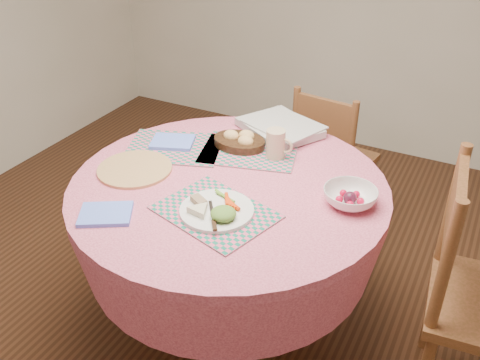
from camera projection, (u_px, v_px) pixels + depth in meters
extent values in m
plane|color=#331C0F|center=(230.00, 322.00, 2.46)|extent=(4.00, 4.00, 0.00)
cylinder|color=pink|center=(229.00, 188.00, 2.08)|extent=(1.24, 1.24, 0.04)
cone|color=pink|center=(229.00, 223.00, 2.16)|extent=(1.24, 1.24, 0.30)
cylinder|color=black|center=(230.00, 286.00, 2.34)|extent=(0.14, 0.14, 0.44)
cylinder|color=black|center=(230.00, 317.00, 2.44)|extent=(0.56, 0.56, 0.06)
cylinder|color=brown|center=(432.00, 306.00, 2.22)|extent=(0.05, 0.05, 0.47)
cylinder|color=brown|center=(445.00, 270.00, 1.67)|extent=(0.05, 0.05, 0.52)
cylinder|color=brown|center=(452.00, 207.00, 1.97)|extent=(0.05, 0.05, 0.52)
cube|color=brown|center=(455.00, 211.00, 1.76)|extent=(0.07, 0.38, 0.25)
cube|color=brown|center=(334.00, 160.00, 2.94)|extent=(0.44, 0.42, 0.04)
cylinder|color=brown|center=(367.00, 188.00, 3.07)|extent=(0.04, 0.04, 0.40)
cylinder|color=brown|center=(318.00, 171.00, 3.23)|extent=(0.04, 0.04, 0.40)
cylinder|color=brown|center=(344.00, 212.00, 2.86)|extent=(0.04, 0.04, 0.40)
cylinder|color=brown|center=(293.00, 194.00, 3.02)|extent=(0.04, 0.04, 0.40)
cylinder|color=brown|center=(351.00, 144.00, 2.63)|extent=(0.04, 0.04, 0.44)
cylinder|color=brown|center=(295.00, 127.00, 2.79)|extent=(0.04, 0.04, 0.44)
cube|color=brown|center=(324.00, 119.00, 2.66)|extent=(0.32, 0.07, 0.21)
cube|color=#14735A|center=(215.00, 212.00, 1.90)|extent=(0.47, 0.40, 0.01)
cube|color=#14735A|center=(174.00, 147.00, 2.32)|extent=(0.48, 0.42, 0.01)
cube|color=#14735A|center=(249.00, 151.00, 2.29)|extent=(0.46, 0.39, 0.01)
cylinder|color=#AD894B|center=(135.00, 169.00, 2.15)|extent=(0.30, 0.30, 0.01)
cube|color=#6384FF|center=(106.00, 214.00, 1.88)|extent=(0.23, 0.21, 0.01)
cube|color=#6384FF|center=(173.00, 142.00, 2.34)|extent=(0.22, 0.19, 0.01)
cylinder|color=white|center=(217.00, 210.00, 1.89)|extent=(0.26, 0.26, 0.01)
ellipsoid|color=#3C6622|center=(230.00, 210.00, 1.84)|extent=(0.12, 0.12, 0.04)
cylinder|color=beige|center=(205.00, 215.00, 1.83)|extent=(0.10, 0.10, 0.02)
cube|color=#86684D|center=(196.00, 206.00, 1.88)|extent=(0.07, 0.06, 0.02)
cube|color=silver|center=(217.00, 214.00, 1.85)|extent=(0.10, 0.13, 0.00)
cylinder|color=black|center=(239.00, 142.00, 2.31)|extent=(0.23, 0.23, 0.03)
ellipsoid|color=#EDCC79|center=(231.00, 133.00, 2.31)|extent=(0.07, 0.06, 0.05)
ellipsoid|color=#EDCC79|center=(247.00, 133.00, 2.31)|extent=(0.07, 0.06, 0.05)
ellipsoid|color=#EDCC79|center=(246.00, 139.00, 2.26)|extent=(0.07, 0.06, 0.05)
cylinder|color=#D2B690|center=(276.00, 144.00, 2.21)|extent=(0.08, 0.08, 0.12)
torus|color=#D2B690|center=(285.00, 146.00, 2.19)|extent=(0.07, 0.01, 0.07)
imported|color=white|center=(350.00, 197.00, 1.93)|extent=(0.26, 0.26, 0.06)
sphere|color=red|center=(361.00, 201.00, 1.92)|extent=(0.03, 0.03, 0.03)
sphere|color=red|center=(356.00, 194.00, 1.96)|extent=(0.03, 0.03, 0.03)
sphere|color=red|center=(343.00, 193.00, 1.96)|extent=(0.03, 0.03, 0.03)
sphere|color=red|center=(339.00, 200.00, 1.93)|extent=(0.03, 0.03, 0.03)
sphere|color=red|center=(350.00, 205.00, 1.90)|extent=(0.03, 0.03, 0.03)
sphere|color=#421326|center=(350.00, 198.00, 1.93)|extent=(0.05, 0.05, 0.05)
cube|color=silver|center=(279.00, 128.00, 2.44)|extent=(0.43, 0.40, 0.03)
cube|color=silver|center=(284.00, 124.00, 2.42)|extent=(0.39, 0.35, 0.01)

